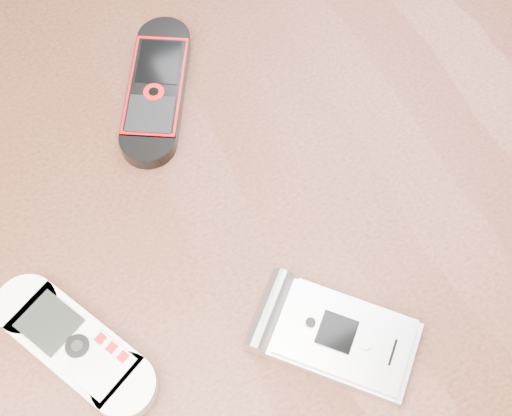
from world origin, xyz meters
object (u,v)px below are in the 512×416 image
at_px(nokia_black_red, 156,89).
at_px(motorola_razr, 340,337).
at_px(nokia_white, 74,345).
at_px(table, 251,269).

xyz_separation_m(nokia_black_red, motorola_razr, (0.03, -0.26, 0.00)).
distance_m(nokia_white, motorola_razr, 0.19).
relative_size(table, nokia_white, 8.63).
distance_m(nokia_white, nokia_black_red, 0.23).
distance_m(nokia_black_red, motorola_razr, 0.26).
relative_size(table, nokia_black_red, 7.94).
bearing_deg(nokia_black_red, motorola_razr, -52.78).
bearing_deg(table, nokia_black_red, 97.14).
height_order(table, nokia_white, nokia_white).
xyz_separation_m(nokia_white, nokia_black_red, (0.14, 0.18, -0.00)).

